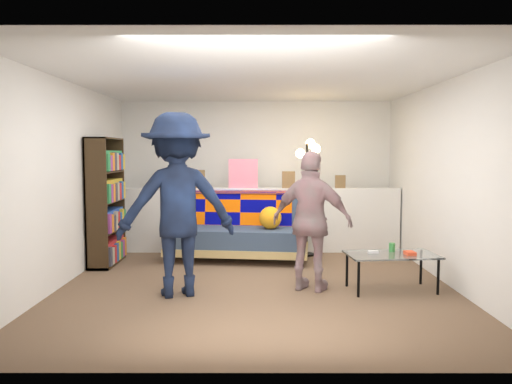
# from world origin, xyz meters

# --- Properties ---
(ground) EXTENTS (5.00, 5.00, 0.00)m
(ground) POSITION_xyz_m (0.00, 0.00, 0.00)
(ground) COLOR brown
(ground) RESTS_ON ground
(room_shell) EXTENTS (4.60, 5.05, 2.45)m
(room_shell) POSITION_xyz_m (0.00, 0.47, 1.67)
(room_shell) COLOR silver
(room_shell) RESTS_ON ground
(half_wall_ledge) EXTENTS (4.45, 0.15, 1.00)m
(half_wall_ledge) POSITION_xyz_m (0.00, 1.80, 0.50)
(half_wall_ledge) COLOR silver
(half_wall_ledge) RESTS_ON ground
(ledge_decor) EXTENTS (2.97, 0.02, 0.45)m
(ledge_decor) POSITION_xyz_m (-0.23, 1.78, 1.18)
(ledge_decor) COLOR brown
(ledge_decor) RESTS_ON half_wall_ledge
(futon_sofa) EXTENTS (2.10, 1.18, 0.86)m
(futon_sofa) POSITION_xyz_m (-0.24, 1.29, 0.40)
(futon_sofa) COLOR tan
(futon_sofa) RESTS_ON ground
(bookshelf) EXTENTS (0.29, 0.88, 1.75)m
(bookshelf) POSITION_xyz_m (-2.08, 0.96, 0.82)
(bookshelf) COLOR black
(bookshelf) RESTS_ON ground
(coffee_table) EXTENTS (1.04, 0.65, 0.52)m
(coffee_table) POSITION_xyz_m (1.53, -0.38, 0.39)
(coffee_table) COLOR black
(coffee_table) RESTS_ON ground
(floor_lamp) EXTENTS (0.35, 0.33, 1.75)m
(floor_lamp) POSITION_xyz_m (0.78, 1.55, 1.24)
(floor_lamp) COLOR black
(floor_lamp) RESTS_ON ground
(person_left) EXTENTS (1.43, 1.07, 1.98)m
(person_left) POSITION_xyz_m (-0.85, -0.54, 0.99)
(person_left) COLOR black
(person_left) RESTS_ON ground
(person_right) EXTENTS (1.00, 0.73, 1.57)m
(person_right) POSITION_xyz_m (0.62, -0.38, 0.78)
(person_right) COLOR #C17D84
(person_right) RESTS_ON ground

